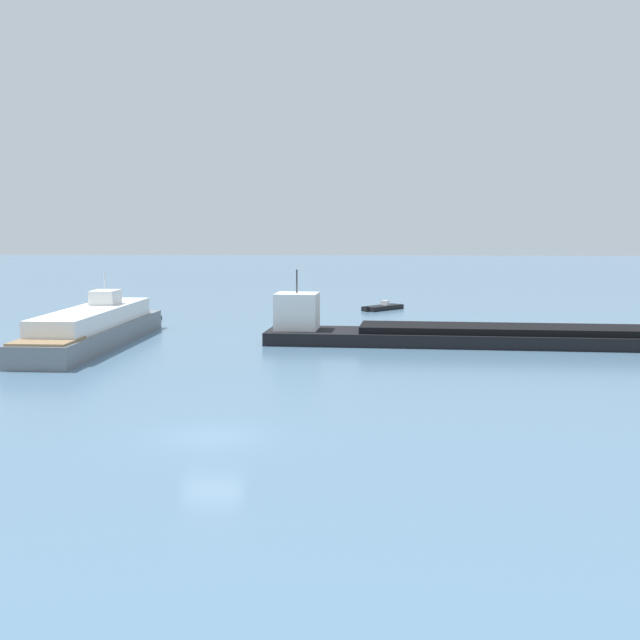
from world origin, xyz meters
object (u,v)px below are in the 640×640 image
(cargo_barge, at_px, (503,334))
(small_motorboat, at_px, (383,307))
(white_riverboat, at_px, (94,328))
(fishing_skiff, at_px, (145,316))

(cargo_barge, relative_size, small_motorboat, 7.83)
(small_motorboat, relative_size, white_riverboat, 0.21)
(cargo_barge, height_order, white_riverboat, cargo_barge)
(cargo_barge, distance_m, fishing_skiff, 35.57)
(small_motorboat, height_order, fishing_skiff, small_motorboat)
(fishing_skiff, bearing_deg, small_motorboat, 20.84)
(small_motorboat, bearing_deg, fishing_skiff, -159.16)
(cargo_barge, distance_m, white_riverboat, 30.49)
(white_riverboat, xyz_separation_m, fishing_skiff, (-0.83, 18.71, -1.10))
(cargo_barge, height_order, small_motorboat, cargo_barge)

